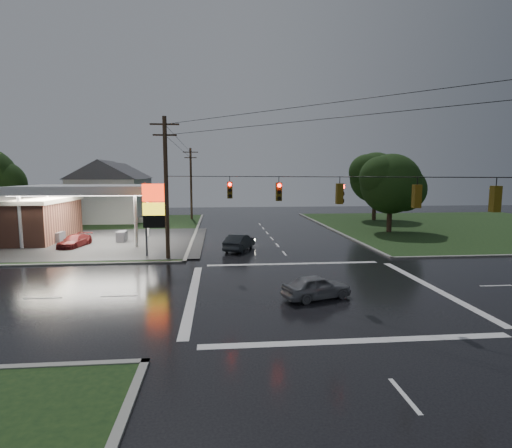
{
  "coord_description": "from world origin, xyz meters",
  "views": [
    {
      "loc": [
        -5.52,
        -21.81,
        6.61
      ],
      "look_at": [
        -2.77,
        7.25,
        3.0
      ],
      "focal_mm": 28.0,
      "sensor_mm": 36.0,
      "label": 1
    }
  ],
  "objects": [
    {
      "name": "car_crossing",
      "position": [
        -0.33,
        -1.42,
        0.65
      ],
      "size": [
        4.08,
        2.64,
        1.29
      ],
      "primitive_type": "imported",
      "rotation": [
        0.0,
        0.0,
        1.89
      ],
      "color": "gray",
      "rests_on": "ground"
    },
    {
      "name": "utility_pole_nw",
      "position": [
        -9.5,
        9.5,
        5.72
      ],
      "size": [
        2.2,
        0.32,
        11.0
      ],
      "color": "#382619",
      "rests_on": "ground"
    },
    {
      "name": "tree_ne_far",
      "position": [
        17.15,
        33.99,
        6.18
      ],
      "size": [
        8.46,
        7.2,
        9.8
      ],
      "color": "black",
      "rests_on": "ground"
    },
    {
      "name": "tree_ne_near",
      "position": [
        14.14,
        21.99,
        5.56
      ],
      "size": [
        7.99,
        6.8,
        8.98
      ],
      "color": "black",
      "rests_on": "ground"
    },
    {
      "name": "gas_station",
      "position": [
        -25.68,
        19.7,
        2.55
      ],
      "size": [
        26.2,
        18.0,
        5.6
      ],
      "color": "#2D2D2D",
      "rests_on": "ground"
    },
    {
      "name": "car_pump",
      "position": [
        -18.66,
        15.61,
        0.59
      ],
      "size": [
        2.43,
        4.3,
        1.18
      ],
      "primitive_type": "imported",
      "rotation": [
        0.0,
        0.0,
        -0.2
      ],
      "color": "maroon",
      "rests_on": "ground"
    },
    {
      "name": "grass_ne",
      "position": [
        26.0,
        26.0,
        0.04
      ],
      "size": [
        36.0,
        36.0,
        0.08
      ],
      "primitive_type": "cube",
      "color": "black",
      "rests_on": "ground"
    },
    {
      "name": "traffic_signals",
      "position": [
        0.02,
        -0.02,
        6.48
      ],
      "size": [
        26.87,
        26.87,
        1.47
      ],
      "color": "black",
      "rests_on": "ground"
    },
    {
      "name": "house_near",
      "position": [
        -20.95,
        36.0,
        4.41
      ],
      "size": [
        11.05,
        8.48,
        8.6
      ],
      "color": "silver",
      "rests_on": "ground"
    },
    {
      "name": "ground",
      "position": [
        0.0,
        0.0,
        0.0
      ],
      "size": [
        120.0,
        120.0,
        0.0
      ],
      "primitive_type": "plane",
      "color": "black",
      "rests_on": "ground"
    },
    {
      "name": "grass_nw",
      "position": [
        -26.0,
        26.0,
        0.04
      ],
      "size": [
        36.0,
        36.0,
        0.08
      ],
      "primitive_type": "cube",
      "color": "black",
      "rests_on": "ground"
    },
    {
      "name": "pylon_sign",
      "position": [
        -10.5,
        10.5,
        4.01
      ],
      "size": [
        2.0,
        0.35,
        6.0
      ],
      "color": "#59595E",
      "rests_on": "ground"
    },
    {
      "name": "utility_pole_n",
      "position": [
        -9.5,
        38.0,
        5.47
      ],
      "size": [
        2.2,
        0.32,
        10.5
      ],
      "color": "#382619",
      "rests_on": "ground"
    },
    {
      "name": "house_far",
      "position": [
        -21.95,
        48.0,
        4.41
      ],
      "size": [
        11.05,
        8.48,
        8.6
      ],
      "color": "silver",
      "rests_on": "ground"
    },
    {
      "name": "car_north",
      "position": [
        -3.72,
        12.81,
        0.72
      ],
      "size": [
        3.08,
        4.6,
        1.43
      ],
      "primitive_type": "imported",
      "rotation": [
        0.0,
        0.0,
        2.75
      ],
      "color": "#202428",
      "rests_on": "ground"
    }
  ]
}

